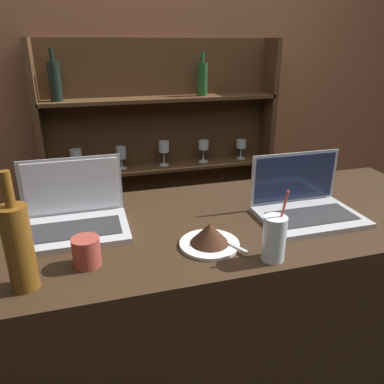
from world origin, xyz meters
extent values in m
cube|color=black|center=(0.00, 0.35, 0.52)|extent=(1.79, 0.70, 1.04)
cube|color=brown|center=(0.00, 1.52, 1.35)|extent=(7.00, 0.06, 2.70)
cube|color=#472D19|center=(-0.69, 1.40, 0.82)|extent=(0.03, 0.18, 1.65)
cube|color=#472D19|center=(0.68, 1.40, 0.82)|extent=(0.03, 0.18, 1.65)
cube|color=#472D19|center=(0.00, 1.48, 0.82)|extent=(1.40, 0.02, 1.65)
cube|color=#472D19|center=(0.00, 1.40, 0.49)|extent=(1.36, 0.18, 0.02)
cube|color=#472D19|center=(0.00, 1.40, 0.91)|extent=(1.36, 0.18, 0.02)
cube|color=#472D19|center=(0.00, 1.40, 1.32)|extent=(1.36, 0.18, 0.02)
cylinder|color=silver|center=(-0.51, 1.40, 0.92)|extent=(0.06, 0.06, 0.01)
cylinder|color=silver|center=(-0.51, 1.40, 0.96)|extent=(0.01, 0.01, 0.07)
cylinder|color=silver|center=(-0.51, 1.40, 1.02)|extent=(0.07, 0.07, 0.06)
cylinder|color=silver|center=(-0.26, 1.40, 0.92)|extent=(0.05, 0.05, 0.01)
cylinder|color=silver|center=(-0.26, 1.40, 0.95)|extent=(0.01, 0.01, 0.06)
cylinder|color=silver|center=(-0.26, 1.40, 1.02)|extent=(0.06, 0.06, 0.07)
cylinder|color=silver|center=(0.00, 1.40, 0.92)|extent=(0.06, 0.06, 0.01)
cylinder|color=silver|center=(0.00, 1.40, 0.96)|extent=(0.01, 0.01, 0.08)
cylinder|color=silver|center=(0.00, 1.40, 1.03)|extent=(0.06, 0.06, 0.07)
cylinder|color=silver|center=(0.25, 1.40, 0.92)|extent=(0.06, 0.06, 0.01)
cylinder|color=silver|center=(0.25, 1.40, 0.96)|extent=(0.01, 0.01, 0.08)
cylinder|color=silver|center=(0.25, 1.40, 1.02)|extent=(0.07, 0.07, 0.05)
cylinder|color=silver|center=(0.51, 1.40, 0.92)|extent=(0.06, 0.06, 0.01)
cylinder|color=silver|center=(0.51, 1.40, 0.95)|extent=(0.01, 0.01, 0.07)
cylinder|color=silver|center=(0.51, 1.40, 1.01)|extent=(0.06, 0.06, 0.05)
cylinder|color=#1E4C23|center=(0.24, 1.40, 1.42)|extent=(0.06, 0.06, 0.19)
cylinder|color=#1E4C23|center=(0.24, 1.40, 1.54)|extent=(0.02, 0.02, 0.06)
cylinder|color=black|center=(-0.58, 1.40, 1.43)|extent=(0.06, 0.06, 0.20)
cylinder|color=black|center=(-0.58, 1.40, 1.56)|extent=(0.02, 0.02, 0.07)
cube|color=#ADADB2|center=(-0.51, 0.38, 1.05)|extent=(0.34, 0.25, 0.02)
cube|color=#28282B|center=(-0.51, 0.37, 1.06)|extent=(0.29, 0.14, 0.00)
cube|color=#ADADB2|center=(-0.51, 0.50, 1.16)|extent=(0.34, 0.00, 0.20)
cube|color=white|center=(-0.51, 0.50, 1.16)|extent=(0.31, 0.01, 0.18)
cube|color=#ADADB2|center=(0.28, 0.26, 1.05)|extent=(0.35, 0.25, 0.02)
cube|color=#28282B|center=(0.28, 0.25, 1.06)|extent=(0.30, 0.14, 0.00)
cube|color=#ADADB2|center=(0.28, 0.38, 1.16)|extent=(0.35, 0.00, 0.19)
cube|color=#1E2847|center=(0.28, 0.38, 1.16)|extent=(0.32, 0.01, 0.17)
cylinder|color=silver|center=(-0.12, 0.18, 1.05)|extent=(0.18, 0.18, 0.01)
cone|color=#381E11|center=(-0.12, 0.18, 1.08)|extent=(0.12, 0.12, 0.06)
cube|color=#B7B7BC|center=(-0.07, 0.17, 1.05)|extent=(0.08, 0.16, 0.00)
cylinder|color=silver|center=(0.03, 0.06, 1.11)|extent=(0.07, 0.07, 0.13)
cylinder|color=#E04C47|center=(0.04, 0.06, 1.15)|extent=(0.04, 0.01, 0.21)
cylinder|color=brown|center=(-0.63, 0.11, 1.15)|extent=(0.07, 0.07, 0.22)
cylinder|color=brown|center=(-0.63, 0.11, 1.31)|extent=(0.02, 0.02, 0.09)
cylinder|color=#993D33|center=(-0.48, 0.18, 1.08)|extent=(0.08, 0.08, 0.08)
camera|label=1|loc=(-0.45, -0.77, 1.62)|focal=35.00mm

